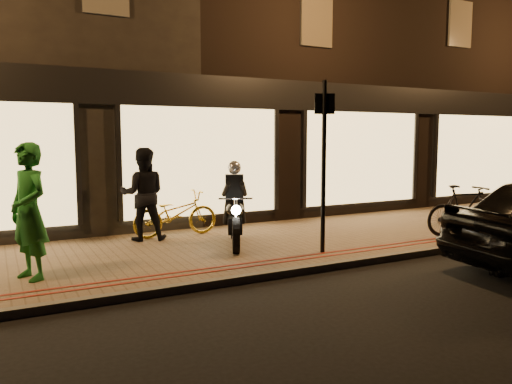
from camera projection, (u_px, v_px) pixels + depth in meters
ground at (299, 276)px, 7.76m from camera, size 90.00×90.00×0.00m
sidewalk at (242, 247)px, 9.51m from camera, size 50.00×4.00×0.12m
kerb_stone at (297, 271)px, 7.80m from camera, size 50.00×0.14×0.12m
red_kerb_lines at (281, 260)px, 8.23m from camera, size 50.00×0.26×0.01m
building_row at (140, 68)px, 15.20m from camera, size 48.00×10.11×8.50m
motorcycle at (235, 213)px, 9.37m from camera, size 0.93×1.83×1.59m
sign_post at (324, 158)px, 8.67m from camera, size 0.33×0.16×3.00m
bicycle_gold at (175, 214)px, 10.22m from camera, size 1.78×0.64×0.93m
bicycle_dark at (465, 210)px, 10.31m from camera, size 1.82×0.87×1.06m
person_green at (29, 211)px, 7.07m from camera, size 0.73×0.85×1.96m
person_dark at (143, 194)px, 9.80m from camera, size 1.04×0.91×1.83m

